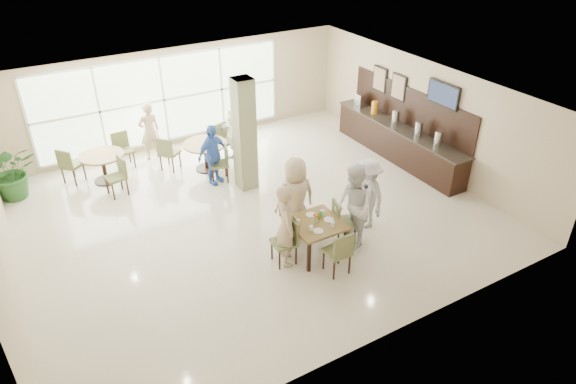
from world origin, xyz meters
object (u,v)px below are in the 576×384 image
main_table (316,226)px  teen_far (295,198)px  teen_left (286,225)px  buffet_counter (398,140)px  round_table_right (205,149)px  teen_right (353,207)px  adult_a (213,155)px  adult_standing (150,131)px  teen_standing (367,193)px  adult_b (235,135)px  round_table_left (103,161)px  potted_plant (11,172)px

main_table → teen_far: 0.85m
teen_left → buffet_counter: bearing=-44.4°
round_table_right → teen_right: size_ratio=0.62×
main_table → adult_a: adult_a is taller
main_table → teen_right: bearing=-7.8°
main_table → adult_standing: 6.11m
main_table → teen_standing: size_ratio=0.63×
adult_b → adult_standing: 2.32m
buffet_counter → teen_standing: 3.56m
round_table_left → adult_standing: bearing=24.5°
teen_far → adult_a: 3.02m
adult_a → buffet_counter: bearing=-34.9°
buffet_counter → potted_plant: buffet_counter is taller
round_table_left → adult_standing: (1.44, 0.66, 0.23)m
teen_standing → adult_b: teen_standing is taller
round_table_right → teen_far: 3.79m
round_table_left → teen_left: 5.69m
teen_far → adult_standing: 5.32m
round_table_right → potted_plant: potted_plant is taller
main_table → teen_left: 0.68m
teen_left → teen_far: teen_far is taller
teen_standing → adult_a: teen_standing is taller
potted_plant → adult_a: (4.41, -1.78, 0.10)m
teen_right → teen_standing: teen_right is taller
buffet_counter → round_table_left: bearing=159.4°
adult_standing → teen_right: bearing=105.6°
teen_standing → adult_standing: 6.37m
teen_left → teen_far: (0.65, 0.75, 0.03)m
adult_standing → main_table: bearing=98.8°
round_table_right → teen_far: bearing=-82.4°
teen_standing → adult_a: 4.06m
teen_right → teen_far: bearing=-128.2°
main_table → adult_standing: size_ratio=0.63×
buffet_counter → teen_far: 4.64m
teen_standing → adult_a: (-2.13, 3.46, -0.02)m
teen_left → teen_standing: (2.16, 0.25, -0.06)m
round_table_right → teen_right: teen_right is taller
potted_plant → teen_far: size_ratio=0.76×
potted_plant → adult_b: (5.42, -0.91, 0.07)m
round_table_left → teen_standing: (4.50, -4.93, 0.23)m
round_table_left → adult_b: size_ratio=0.73×
adult_a → adult_b: 1.33m
teen_far → teen_right: bearing=136.5°
main_table → adult_a: size_ratio=0.65×
buffet_counter → teen_far: size_ratio=2.61×
teen_far → buffet_counter: bearing=-153.3°
round_table_left → buffet_counter: size_ratio=0.23×
teen_far → teen_left: bearing=54.1°
round_table_right → potted_plant: 4.63m
potted_plant → teen_right: bearing=-44.1°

